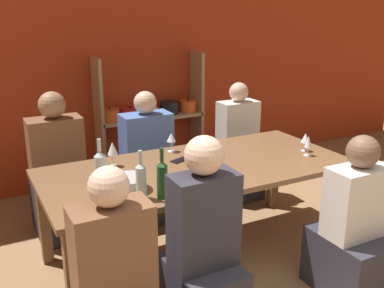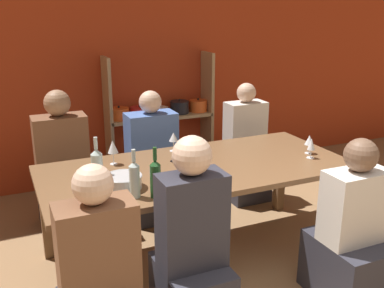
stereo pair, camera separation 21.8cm
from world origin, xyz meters
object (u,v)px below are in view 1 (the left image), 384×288
(wine_glass_red_c, at_px, (305,138))
(wine_glass_empty_b, at_px, (308,142))
(wine_glass_red_b, at_px, (205,175))
(wine_glass_empty_a, at_px, (171,138))
(wine_bottle_dark, at_px, (141,180))
(person_far_a, at_px, (147,172))
(wine_glass_red_a, at_px, (113,149))
(wine_glass_white_a, at_px, (225,174))
(shelf_unit, at_px, (151,135))
(dining_table, at_px, (198,176))
(wine_bottle_amber, at_px, (101,168))
(person_near_a, at_px, (353,237))
(person_far_b, at_px, (59,184))
(person_far_c, at_px, (237,156))
(cell_phone, at_px, (180,160))
(mixing_bowl, at_px, (128,183))
(person_near_b, at_px, (203,266))
(wine_bottle_green, at_px, (162,178))

(wine_glass_red_c, bearing_deg, wine_glass_empty_b, -120.41)
(wine_glass_red_b, xyz_separation_m, wine_glass_empty_a, (0.14, 0.82, 0.02))
(wine_bottle_dark, xyz_separation_m, person_far_a, (0.53, 1.23, -0.46))
(wine_glass_red_a, xyz_separation_m, wine_glass_white_a, (0.52, -0.78, -0.03))
(shelf_unit, bearing_deg, person_far_a, -114.80)
(wine_glass_empty_a, bearing_deg, wine_glass_red_a, -168.35)
(dining_table, bearing_deg, wine_bottle_dark, -149.31)
(wine_glass_red_a, bearing_deg, wine_glass_white_a, -56.21)
(wine_bottle_amber, relative_size, person_near_a, 0.30)
(person_far_b, height_order, person_far_c, person_far_b)
(wine_bottle_amber, xyz_separation_m, cell_phone, (0.70, 0.23, -0.13))
(mixing_bowl, distance_m, wine_glass_red_b, 0.52)
(mixing_bowl, height_order, person_near_b, person_near_b)
(wine_glass_red_c, distance_m, person_far_a, 1.49)
(shelf_unit, height_order, wine_bottle_dark, shelf_unit)
(mixing_bowl, bearing_deg, person_far_b, 103.29)
(wine_glass_empty_b, bearing_deg, person_far_c, 88.91)
(mixing_bowl, bearing_deg, wine_glass_red_c, 3.22)
(person_far_a, bearing_deg, wine_bottle_amber, 52.71)
(wine_bottle_dark, distance_m, wine_glass_white_a, 0.56)
(wine_glass_white_a, distance_m, person_near_b, 0.63)
(wine_bottle_green, relative_size, person_near_b, 0.26)
(cell_phone, bearing_deg, wine_glass_red_a, 165.62)
(wine_glass_empty_b, relative_size, person_far_a, 0.14)
(wine_glass_red_c, height_order, wine_glass_empty_a, wine_glass_empty_a)
(wine_glass_empty_a, xyz_separation_m, person_near_b, (-0.38, -1.24, -0.41))
(mixing_bowl, distance_m, wine_glass_empty_a, 0.85)
(wine_bottle_green, distance_m, wine_glass_red_b, 0.32)
(wine_glass_empty_b, distance_m, person_near_b, 1.52)
(wine_bottle_amber, distance_m, wine_glass_red_b, 0.71)
(shelf_unit, height_order, wine_glass_white_a, shelf_unit)
(wine_bottle_dark, height_order, person_near_b, person_near_b)
(shelf_unit, xyz_separation_m, wine_glass_empty_b, (0.59, -1.93, 0.36))
(mixing_bowl, xyz_separation_m, wine_bottle_amber, (-0.14, 0.13, 0.08))
(shelf_unit, distance_m, cell_phone, 1.63)
(person_far_b, bearing_deg, wine_glass_white_a, 121.31)
(person_far_c, bearing_deg, person_near_b, 51.58)
(wine_bottle_dark, bearing_deg, person_near_b, -67.16)
(wine_bottle_green, distance_m, wine_glass_white_a, 0.43)
(wine_bottle_amber, height_order, wine_glass_empty_b, wine_bottle_amber)
(wine_glass_empty_b, bearing_deg, shelf_unit, 106.97)
(mixing_bowl, distance_m, cell_phone, 0.67)
(person_near_a, bearing_deg, wine_glass_empty_a, 119.51)
(dining_table, relative_size, mixing_bowl, 9.24)
(person_far_c, bearing_deg, person_near_a, 83.23)
(dining_table, height_order, wine_glass_red_b, wine_glass_red_b)
(mixing_bowl, xyz_separation_m, wine_glass_red_c, (1.60, 0.09, 0.06))
(wine_glass_empty_b, xyz_separation_m, person_far_c, (0.02, 1.07, -0.44))
(wine_glass_red_b, bearing_deg, mixing_bowl, 154.50)
(wine_bottle_dark, xyz_separation_m, wine_bottle_amber, (-0.17, 0.31, 0.00))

